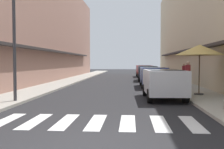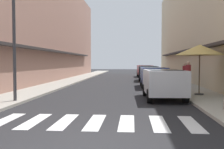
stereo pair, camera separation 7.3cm
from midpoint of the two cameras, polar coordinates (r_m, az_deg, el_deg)
ground_plane at (r=23.16m, az=1.42°, el=-1.88°), size 95.86×95.86×0.00m
sidewalk_left at (r=23.87m, az=-10.19°, el=-1.65°), size 2.24×61.00×0.12m
sidewalk_right at (r=23.43m, az=13.26°, el=-1.75°), size 2.24×61.00×0.12m
building_row_left at (r=26.29m, az=-17.42°, el=10.37°), size 5.50×41.21×10.84m
building_row_right at (r=25.64m, az=21.13°, el=11.42°), size 5.50×41.21×11.64m
crosswalk at (r=8.20m, az=-3.62°, el=-10.17°), size 6.15×2.20×0.01m
parked_car_near at (r=13.29m, az=10.83°, el=-1.30°), size 1.91×3.97×1.47m
parked_car_mid at (r=19.51m, az=8.68°, el=-0.05°), size 1.84×4.03×1.47m
parked_car_far at (r=26.25m, az=7.51°, el=0.64°), size 1.88×4.38×1.47m
parked_car_distant at (r=33.24m, az=6.79°, el=1.05°), size 1.92×4.03×1.47m
street_lamp at (r=12.55m, az=-19.68°, el=10.39°), size 1.19×0.28×5.64m
cafe_umbrella at (r=14.69m, az=18.14°, el=5.00°), size 2.54×2.54×2.63m
pedestrian_walking_near at (r=18.30m, az=15.86°, el=0.12°), size 0.34×0.34×1.76m
pedestrian_walking_far at (r=21.39m, az=15.14°, el=0.29°), size 0.34×0.34×1.64m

